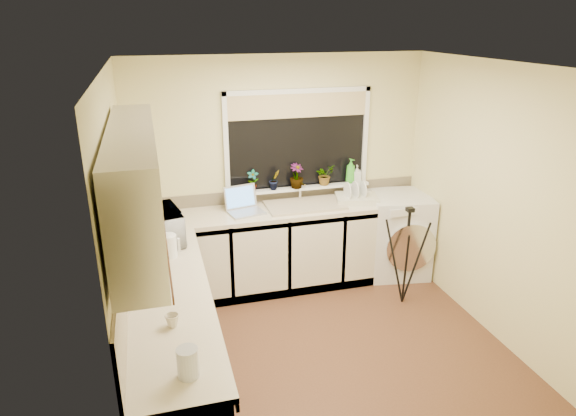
{
  "coord_description": "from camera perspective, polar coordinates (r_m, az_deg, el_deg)",
  "views": [
    {
      "loc": [
        -1.33,
        -3.65,
        2.77
      ],
      "look_at": [
        -0.17,
        0.55,
        1.15
      ],
      "focal_mm": 31.72,
      "sensor_mm": 36.0,
      "label": 1
    }
  ],
  "objects": [
    {
      "name": "windowsill",
      "position": [
        5.58,
        1.21,
        2.28
      ],
      "size": [
        1.6,
        0.14,
        0.03
      ],
      "primitive_type": "cube",
      "color": "white",
      "rests_on": "wall_back"
    },
    {
      "name": "window_blind",
      "position": [
        5.4,
        1.19,
        11.39
      ],
      "size": [
        1.5,
        0.02,
        0.25
      ],
      "primitive_type": "cube",
      "color": "tan",
      "rests_on": "wall_back"
    },
    {
      "name": "cup_left",
      "position": [
        3.45,
        -12.86,
        -12.19
      ],
      "size": [
        0.12,
        0.12,
        0.08
      ],
      "primitive_type": "imported",
      "rotation": [
        0.0,
        0.0,
        -0.32
      ],
      "color": "beige",
      "rests_on": "worktop_left"
    },
    {
      "name": "window_glass",
      "position": [
        5.49,
        1.09,
        7.57
      ],
      "size": [
        1.5,
        0.02,
        1.0
      ],
      "primitive_type": "cube",
      "color": "black",
      "rests_on": "wall_back"
    },
    {
      "name": "wall_front",
      "position": [
        2.96,
        14.12,
        -11.76
      ],
      "size": [
        3.2,
        0.0,
        3.2
      ],
      "primitive_type": "plane",
      "rotation": [
        -1.57,
        0.0,
        0.0
      ],
      "color": "beige",
      "rests_on": "ground"
    },
    {
      "name": "washing_machine",
      "position": [
        5.94,
        12.1,
        -2.88
      ],
      "size": [
        0.76,
        0.74,
        0.94
      ],
      "primitive_type": "cube",
      "rotation": [
        0.0,
        0.0,
        -0.16
      ],
      "color": "silver",
      "rests_on": "floor"
    },
    {
      "name": "laptop",
      "position": [
        5.27,
        -5.0,
        0.32
      ],
      "size": [
        0.41,
        0.38,
        0.26
      ],
      "rotation": [
        0.0,
        0.0,
        0.22
      ],
      "color": "#A8A9B0",
      "rests_on": "worktop_back"
    },
    {
      "name": "splashback_back",
      "position": [
        5.6,
        -0.92,
        1.66
      ],
      "size": [
        3.2,
        0.02,
        0.14
      ],
      "primitive_type": "cube",
      "color": "beige",
      "rests_on": "wall_back"
    },
    {
      "name": "tripod",
      "position": [
        5.29,
        13.08,
        -5.28
      ],
      "size": [
        0.53,
        0.53,
        1.05
      ],
      "primitive_type": null,
      "rotation": [
        0.0,
        0.0,
        0.06
      ],
      "color": "black",
      "rests_on": "floor"
    },
    {
      "name": "ceiling",
      "position": [
        3.9,
        4.69,
        15.62
      ],
      "size": [
        3.2,
        3.2,
        0.0
      ],
      "primitive_type": "plane",
      "rotation": [
        3.14,
        0.0,
        0.0
      ],
      "color": "white",
      "rests_on": "ground"
    },
    {
      "name": "steel_jar",
      "position": [
        3.96,
        -14.26,
        -7.65
      ],
      "size": [
        0.07,
        0.07,
        0.1
      ],
      "primitive_type": "cylinder",
      "color": "silver",
      "rests_on": "worktop_left"
    },
    {
      "name": "base_cabinet_left",
      "position": [
        4.09,
        -12.68,
        -15.13
      ],
      "size": [
        0.54,
        2.4,
        0.86
      ],
      "primitive_type": "cube",
      "color": "silver",
      "rests_on": "floor"
    },
    {
      "name": "floor",
      "position": [
        4.77,
        3.82,
        -15.16
      ],
      "size": [
        3.2,
        3.2,
        0.0
      ],
      "primitive_type": "plane",
      "color": "brown",
      "rests_on": "ground"
    },
    {
      "name": "dish_rack",
      "position": [
        5.6,
        7.69,
        1.05
      ],
      "size": [
        0.51,
        0.43,
        0.07
      ],
      "primitive_type": "cube",
      "rotation": [
        0.0,
        0.0,
        -0.25
      ],
      "color": "beige",
      "rests_on": "worktop_back"
    },
    {
      "name": "faucet",
      "position": [
        5.54,
        1.36,
        1.98
      ],
      "size": [
        0.03,
        0.03,
        0.24
      ],
      "primitive_type": "cylinder",
      "color": "silver",
      "rests_on": "worktop_back"
    },
    {
      "name": "glass_jug",
      "position": [
        2.99,
        -11.16,
        -16.64
      ],
      "size": [
        0.12,
        0.12,
        0.18
      ],
      "primitive_type": "cylinder",
      "color": "#B8BBC4",
      "rests_on": "worktop_left"
    },
    {
      "name": "cup_back",
      "position": [
        5.75,
        8.88,
        1.61
      ],
      "size": [
        0.13,
        0.13,
        0.08
      ],
      "primitive_type": "imported",
      "rotation": [
        0.0,
        0.0,
        0.31
      ],
      "color": "silver",
      "rests_on": "worktop_back"
    },
    {
      "name": "plant_d",
      "position": [
        5.62,
        4.13,
        3.73
      ],
      "size": [
        0.26,
        0.24,
        0.22
      ],
      "primitive_type": "imported",
      "rotation": [
        0.0,
        0.0,
        0.42
      ],
      "color": "#999999",
      "rests_on": "windowsill"
    },
    {
      "name": "worktop_back",
      "position": [
        5.37,
        -0.14,
        -0.2
      ],
      "size": [
        3.2,
        0.6,
        0.04
      ],
      "primitive_type": "cube",
      "color": "beige",
      "rests_on": "base_cabinet_back"
    },
    {
      "name": "wall_right",
      "position": [
        4.93,
        22.04,
        0.58
      ],
      "size": [
        0.0,
        3.0,
        3.0
      ],
      "primitive_type": "plane",
      "rotation": [
        1.57,
        0.0,
        -1.57
      ],
      "color": "beige",
      "rests_on": "ground"
    },
    {
      "name": "plant_c",
      "position": [
        5.49,
        0.95,
        3.62
      ],
      "size": [
        0.19,
        0.19,
        0.27
      ],
      "primitive_type": "imported",
      "rotation": [
        0.0,
        0.0,
        0.35
      ],
      "color": "#999999",
      "rests_on": "windowsill"
    },
    {
      "name": "sink",
      "position": [
        5.41,
        1.9,
        0.32
      ],
      "size": [
        0.82,
        0.46,
        0.03
      ],
      "primitive_type": "cube",
      "color": "tan",
      "rests_on": "worktop_back"
    },
    {
      "name": "plant_a",
      "position": [
        5.41,
        -3.95,
        3.09
      ],
      "size": [
        0.14,
        0.11,
        0.23
      ],
      "primitive_type": "imported",
      "rotation": [
        0.0,
        0.0,
        -0.26
      ],
      "color": "#999999",
      "rests_on": "windowsill"
    },
    {
      "name": "kettle",
      "position": [
        4.37,
        -13.23,
        -4.18
      ],
      "size": [
        0.14,
        0.14,
        0.18
      ],
      "primitive_type": "cylinder",
      "color": "white",
      "rests_on": "worktop_left"
    },
    {
      "name": "upper_cabinet",
      "position": [
        3.34,
        -16.71,
        2.64
      ],
      "size": [
        0.28,
        1.9,
        0.7
      ],
      "primitive_type": "cube",
      "color": "silver",
      "rests_on": "wall_left"
    },
    {
      "name": "plant_b",
      "position": [
        5.45,
        -1.53,
        3.17
      ],
      "size": [
        0.14,
        0.13,
        0.21
      ],
      "primitive_type": "imported",
      "rotation": [
        0.0,
        0.0,
        0.31
      ],
      "color": "#999999",
      "rests_on": "windowsill"
    },
    {
      "name": "splashback_left",
      "position": [
        3.74,
        -17.93,
        -6.79
      ],
      "size": [
        0.02,
        2.4,
        0.45
      ],
      "primitive_type": "cube",
      "color": "beige",
      "rests_on": "wall_left"
    },
    {
      "name": "base_cabinet_back",
      "position": [
        5.48,
        -3.43,
        -4.93
      ],
      "size": [
        2.55,
        0.6,
        0.86
      ],
      "primitive_type": "cube",
      "color": "silver",
      "rests_on": "floor"
    },
    {
      "name": "wall_left",
      "position": [
        3.97,
        -18.15,
        -3.59
      ],
      "size": [
        0.0,
        3.0,
        3.0
      ],
      "primitive_type": "plane",
      "rotation": [
        1.57,
        0.0,
        1.57
      ],
      "color": "beige",
      "rests_on": "ground"
    },
    {
      "name": "microwave",
      "position": [
        4.65,
        -14.24,
        -2.01
      ],
      "size": [
        0.46,
        0.6,
        0.3
      ],
      "primitive_type": "imported",
      "rotation": [
        0.0,
        0.0,
        1.78
      ],
      "color": "white",
      "rests_on": "worktop_left"
    },
    {
      "name": "worktop_left",
      "position": [
        3.85,
        -13.2,
        -9.65
      ],
      "size": [
        0.6,
        2.4,
        0.04
      ],
      "primitive_type": "cube",
      "color": "beige",
      "rests_on": "base_cabinet_left"
    },
    {
      "name": "wall_back",
      "position": [
        5.54,
        -0.97,
        4.2
      ],
      "size": [
        3.2,
        0.0,
        3.2
      ],
      "primitive_type": "plane",
      "rotation": [
        1.57,
        0.0,
        0.0
      ],
      "color": "beige",
      "rests_on": "ground"
    },
    {
      "name": "soap_bottle_green",
      "position": [
        5.71,
        7.03,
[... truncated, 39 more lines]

